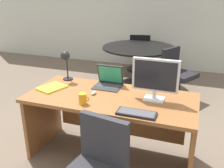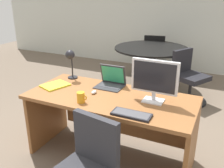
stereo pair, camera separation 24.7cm
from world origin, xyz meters
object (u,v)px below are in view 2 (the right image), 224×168
desk_lamp (70,58)px  desk (112,112)px  laptop (112,80)px  coffee_mug (81,97)px  keyboard (131,114)px  meeting_chair_far (188,81)px  monitor (155,78)px  book (55,85)px  meeting_chair_near (154,57)px  mouse (94,92)px  meeting_table (151,57)px

desk_lamp → desk: bearing=-19.1°
laptop → coffee_mug: bearing=-97.7°
keyboard → meeting_chair_far: 2.26m
monitor → book: (-1.13, -0.08, -0.23)m
desk_lamp → meeting_chair_near: size_ratio=0.42×
coffee_mug → monitor: bearing=27.3°
meeting_chair_far → desk: bearing=-105.2°
desk → book: 0.73m
desk_lamp → meeting_chair_near: (0.20, 2.94, -0.66)m
laptop → book: 0.65m
desk → desk_lamp: desk_lamp is taller
meeting_chair_far → keyboard: bearing=-94.1°
laptop → meeting_chair_near: 3.00m
coffee_mug → meeting_chair_near: bearing=94.4°
mouse → meeting_chair_near: bearing=94.8°
laptop → meeting_table: bearing=94.4°
meeting_chair_near → desk_lamp: bearing=-94.0°
coffee_mug → desk_lamp: bearing=131.2°
monitor → desk_lamp: bearing=168.9°
desk → laptop: size_ratio=5.76×
mouse → coffee_mug: size_ratio=0.73×
monitor → desk_lamp: 1.12m
coffee_mug → meeting_chair_near: 3.52m
monitor → meeting_table: monitor is taller
monitor → coffee_mug: bearing=-152.7°
monitor → keyboard: monitor is taller
meeting_chair_far → mouse: bearing=-109.7°
desk → keyboard: bearing=-45.1°
keyboard → mouse: bearing=151.9°
meeting_chair_near → meeting_chair_far: 1.63m
mouse → desk_lamp: 0.61m
meeting_table → meeting_chair_near: (-0.18, 0.88, -0.23)m
meeting_chair_near → desk: bearing=-81.8°
monitor → desk: bearing=-178.0°
desk → meeting_chair_far: 1.94m
laptop → meeting_chair_near: (-0.34, 2.94, -0.47)m
monitor → book: bearing=-176.0°
desk → book: bearing=-174.7°
desk → meeting_chair_near: (-0.46, 3.17, -0.19)m
book → meeting_chair_far: meeting_chair_far is taller
monitor → laptop: (-0.55, 0.21, -0.17)m
desk_lamp → meeting_chair_near: bearing=86.0°
coffee_mug → mouse: bearing=88.6°
meeting_table → desk_lamp: bearing=-100.6°
keyboard → book: keyboard is taller
desk → monitor: 0.63m
meeting_table → coffee_mug: bearing=-88.1°
laptop → desk: bearing=-62.5°
monitor → meeting_chair_near: monitor is taller
mouse → meeting_chair_far: 2.09m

